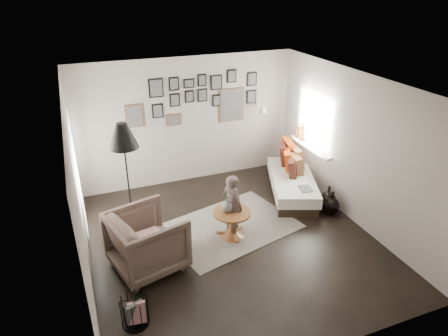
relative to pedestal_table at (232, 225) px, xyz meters
name	(u,v)px	position (x,y,z in m)	size (l,w,h in m)	color
ground	(232,240)	(-0.03, -0.10, -0.23)	(4.80, 4.80, 0.00)	black
wall_back	(188,122)	(-0.03, 2.30, 1.07)	(4.50, 4.50, 0.00)	#9D9389
wall_front	(323,267)	(-0.03, -2.50, 1.07)	(4.50, 4.50, 0.00)	#9D9389
wall_left	(78,197)	(-2.28, -0.10, 1.07)	(4.80, 4.80, 0.00)	#9D9389
wall_right	(354,149)	(2.22, -0.10, 1.07)	(4.80, 4.80, 0.00)	#9D9389
ceiling	(234,86)	(-0.03, -0.10, 2.37)	(4.80, 4.80, 0.00)	white
door_left	(77,176)	(-2.27, 1.10, 0.82)	(0.00, 2.14, 2.14)	white
window_right	(307,142)	(2.14, 1.24, 0.71)	(0.15, 1.32, 1.30)	white
gallery_wall	(201,99)	(0.25, 2.28, 1.52)	(2.74, 0.03, 1.08)	brown
wall_sconce	(263,109)	(1.52, 2.03, 1.24)	(0.18, 0.36, 0.16)	white
rug	(230,227)	(0.07, 0.27, -0.22)	(2.20, 1.54, 0.01)	beige
pedestal_table	(232,225)	(0.00, 0.00, 0.00)	(0.62, 0.62, 0.49)	brown
vase	(227,205)	(-0.08, 0.02, 0.40)	(0.18, 0.18, 0.44)	black
candles	(238,205)	(0.11, 0.00, 0.37)	(0.11, 0.11, 0.23)	black
daybed	(290,180)	(1.66, 0.98, 0.06)	(1.40, 1.98, 0.90)	black
magazine_on_daybed	(305,189)	(1.61, 0.34, 0.20)	(0.20, 0.28, 0.01)	black
armchair	(147,241)	(-1.45, -0.25, 0.23)	(0.97, 1.00, 0.91)	brown
armchair_cushion	(148,237)	(-1.42, -0.20, 0.25)	(0.41, 0.41, 0.10)	beige
floor_lamp	(123,140)	(-1.52, 0.71, 1.48)	(0.46, 0.46, 1.98)	black
magazine_basket	(135,311)	(-1.84, -1.29, -0.02)	(0.34, 0.34, 0.41)	black
demijohn_large	(328,202)	(1.97, 0.11, -0.03)	(0.34, 0.34, 0.51)	black
demijohn_small	(331,206)	(1.97, -0.01, -0.05)	(0.30, 0.30, 0.46)	black
child	(232,206)	(0.03, 0.07, 0.33)	(0.41, 0.27, 1.11)	brown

